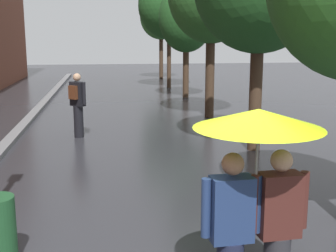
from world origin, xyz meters
TOP-DOWN VIEW (x-y plane):
  - kerb_strip at (-3.20, 10.00)m, footprint 0.30×36.00m
  - street_tree_3 at (2.86, 15.84)m, footprint 2.41×2.41m
  - street_tree_4 at (2.65, 19.75)m, footprint 3.19×3.19m
  - street_tree_5 at (2.88, 24.99)m, footprint 2.65×2.65m
  - couple_under_umbrella at (0.71, -0.07)m, footprint 1.21×1.21m
  - pedestrian_walking_midground at (-1.45, 8.33)m, footprint 0.47×0.46m

SIDE VIEW (x-z plane):
  - kerb_strip at x=-3.20m, z-range 0.00..0.12m
  - pedestrian_walking_midground at x=-1.45m, z-range 0.05..1.80m
  - couple_under_umbrella at x=0.71m, z-range 0.39..2.49m
  - street_tree_3 at x=2.86m, z-range 0.98..5.98m
  - street_tree_5 at x=2.88m, z-range 1.21..6.46m
  - street_tree_4 at x=2.65m, z-range 1.26..7.22m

